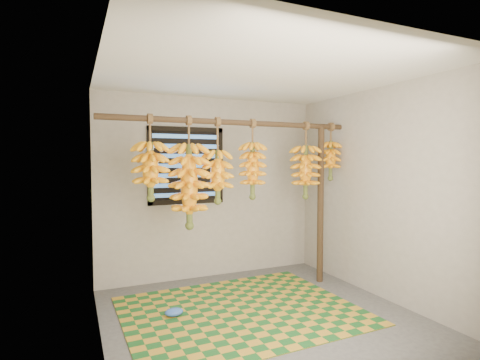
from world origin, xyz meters
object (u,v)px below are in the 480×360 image
banana_bunch_b (189,186)px  banana_bunch_d (252,170)px  support_post (320,205)px  banana_bunch_a (150,171)px  woven_mat (241,310)px  banana_bunch_e (306,172)px  plastic_bag (174,312)px  banana_bunch_c (218,176)px  banana_bunch_f (331,160)px

banana_bunch_b → banana_bunch_d: bearing=0.0°
support_post → banana_bunch_a: size_ratio=2.24×
woven_mat → banana_bunch_a: banana_bunch_a is taller
support_post → banana_bunch_b: (-1.74, -0.00, 0.29)m
banana_bunch_b → banana_bunch_e: (1.51, 0.00, 0.14)m
plastic_bag → banana_bunch_a: (-0.16, 0.32, 1.41)m
woven_mat → banana_bunch_a: 1.74m
plastic_bag → banana_bunch_a: bearing=115.8°
banana_bunch_e → support_post: bearing=0.0°
woven_mat → banana_bunch_d: (0.36, 0.46, 1.45)m
woven_mat → banana_bunch_c: size_ratio=2.46×
banana_bunch_c → banana_bunch_e: bearing=0.0°
banana_bunch_c → banana_bunch_f: same height
woven_mat → banana_bunch_b: size_ratio=1.94×
banana_bunch_c → banana_bunch_d: bearing=-0.0°
plastic_bag → banana_bunch_d: banana_bunch_d is taller
banana_bunch_d → banana_bunch_c: bearing=180.0°
banana_bunch_a → banana_bunch_c: 0.75m
banana_bunch_b → plastic_bag: bearing=-129.2°
woven_mat → banana_bunch_b: banana_bunch_b is taller
support_post → banana_bunch_e: banana_bunch_e is taller
woven_mat → banana_bunch_f: 2.20m
support_post → banana_bunch_d: 1.07m
plastic_bag → banana_bunch_e: banana_bunch_e is taller
banana_bunch_c → banana_bunch_e: same height
banana_bunch_b → banana_bunch_e: bearing=0.0°
plastic_bag → woven_mat: bearing=-11.6°
woven_mat → banana_bunch_c: bearing=99.9°
plastic_bag → banana_bunch_e: size_ratio=0.20×
plastic_bag → banana_bunch_e: bearing=10.3°
banana_bunch_c → plastic_bag: bearing=-151.6°
banana_bunch_a → banana_bunch_e: same height
banana_bunch_b → banana_bunch_e: size_ratio=1.28×
support_post → banana_bunch_e: 0.48m
plastic_bag → banana_bunch_c: bearing=28.4°
support_post → woven_mat: 1.72m
plastic_bag → banana_bunch_e: 2.27m
plastic_bag → support_post: bearing=9.1°
plastic_bag → banana_bunch_e: (1.77, 0.32, 1.38)m
plastic_bag → banana_bunch_a: 1.45m
woven_mat → banana_bunch_f: bearing=17.2°
support_post → woven_mat: size_ratio=0.85×
plastic_bag → banana_bunch_f: 2.65m
banana_bunch_b → banana_bunch_d: size_ratio=1.31×
banana_bunch_e → banana_bunch_f: (0.38, 0.00, 0.14)m
banana_bunch_e → plastic_bag: bearing=-169.7°
support_post → banana_bunch_f: banana_bunch_f is taller
banana_bunch_c → woven_mat: bearing=-80.1°
banana_bunch_e → banana_bunch_c: bearing=180.0°
banana_bunch_c → banana_bunch_e: (1.18, 0.00, 0.04)m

